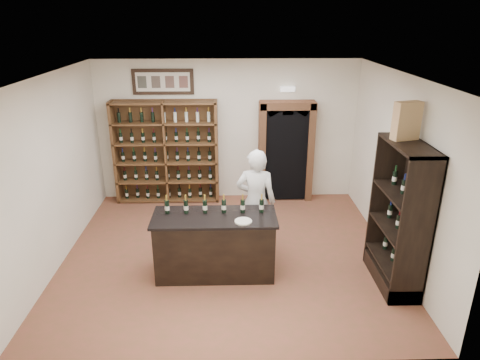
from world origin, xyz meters
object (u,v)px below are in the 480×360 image
object	(u,v)px
tasting_counter	(215,245)
side_cabinet	(398,238)
counter_bottle_0	(167,207)
wine_crate	(407,121)
shopkeeper	(256,202)
wine_shelf	(167,152)

from	to	relation	value
tasting_counter	side_cabinet	bearing A→B (deg)	-6.28
counter_bottle_0	side_cabinet	distance (m)	3.49
tasting_counter	counter_bottle_0	size ratio (longest dim) A/B	6.27
wine_crate	side_cabinet	bearing A→B (deg)	-94.66
tasting_counter	shopkeeper	distance (m)	1.06
side_cabinet	counter_bottle_0	bearing A→B (deg)	173.09
shopkeeper	wine_crate	size ratio (longest dim) A/B	3.44
tasting_counter	side_cabinet	distance (m)	2.75
side_cabinet	shopkeeper	world-z (taller)	side_cabinet
wine_shelf	counter_bottle_0	distance (m)	2.84
shopkeeper	wine_crate	bearing A→B (deg)	168.68
wine_shelf	tasting_counter	bearing A→B (deg)	-69.44
tasting_counter	counter_bottle_0	bearing A→B (deg)	170.76
wine_shelf	wine_crate	world-z (taller)	wine_crate
wine_shelf	wine_crate	size ratio (longest dim) A/B	4.14
wine_shelf	side_cabinet	size ratio (longest dim) A/B	1.00
counter_bottle_0	wine_crate	distance (m)	3.67
shopkeeper	wine_crate	world-z (taller)	wine_crate
side_cabinet	wine_crate	world-z (taller)	wine_crate
side_cabinet	shopkeeper	distance (m)	2.29
side_cabinet	wine_shelf	bearing A→B (deg)	139.79
side_cabinet	tasting_counter	bearing A→B (deg)	173.72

